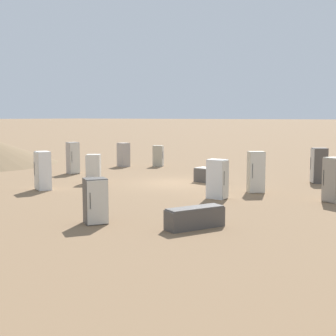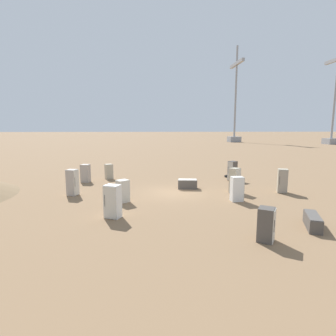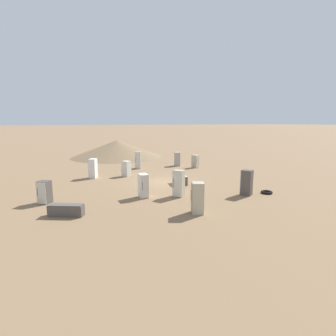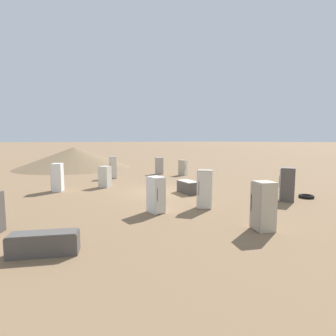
{
  "view_description": "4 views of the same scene",
  "coord_description": "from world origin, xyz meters",
  "px_view_note": "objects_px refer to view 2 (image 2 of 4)",
  "views": [
    {
      "loc": [
        -19.92,
        -12.79,
        3.4
      ],
      "look_at": [
        0.14,
        0.65,
        0.73
      ],
      "focal_mm": 50.0,
      "sensor_mm": 36.0,
      "label": 1
    },
    {
      "loc": [
        -19.05,
        2.58,
        4.69
      ],
      "look_at": [
        1.25,
        0.32,
        1.68
      ],
      "focal_mm": 28.0,
      "sensor_mm": 36.0,
      "label": 2
    },
    {
      "loc": [
        -7.84,
        -20.54,
        5.09
      ],
      "look_at": [
        0.85,
        0.77,
        1.06
      ],
      "focal_mm": 28.0,
      "sensor_mm": 36.0,
      "label": 3
    },
    {
      "loc": [
        -9.1,
        -13.58,
        3.25
      ],
      "look_at": [
        1.18,
        0.91,
        1.37
      ],
      "focal_mm": 28.0,
      "sensor_mm": 36.0,
      "label": 4
    }
  ],
  "objects_px": {
    "power_pylon_0": "(333,113)",
    "discarded_fridge_7": "(313,221)",
    "discarded_fridge_0": "(85,173)",
    "discarded_fridge_10": "(282,181)",
    "discarded_fridge_8": "(73,182)",
    "discarded_fridge_9": "(109,171)",
    "discarded_fridge_5": "(235,180)",
    "discarded_fridge_3": "(266,225)",
    "discarded_fridge_4": "(187,184)",
    "discarded_fridge_6": "(232,171)",
    "power_pylon_1": "(235,113)",
    "discarded_fridge_11": "(113,201)",
    "scrap_tire": "(228,176)",
    "discarded_fridge_2": "(237,189)",
    "discarded_fridge_1": "(123,191)"
  },
  "relations": [
    {
      "from": "power_pylon_0",
      "to": "discarded_fridge_7",
      "type": "bearing_deg",
      "value": 141.51
    },
    {
      "from": "discarded_fridge_0",
      "to": "discarded_fridge_10",
      "type": "xyz_separation_m",
      "value": [
        -5.66,
        -15.4,
        0.09
      ]
    },
    {
      "from": "power_pylon_0",
      "to": "discarded_fridge_0",
      "type": "bearing_deg",
      "value": 129.31
    },
    {
      "from": "discarded_fridge_8",
      "to": "power_pylon_0",
      "type": "bearing_deg",
      "value": 153.49
    },
    {
      "from": "discarded_fridge_7",
      "to": "discarded_fridge_9",
      "type": "bearing_deg",
      "value": -26.21
    },
    {
      "from": "discarded_fridge_5",
      "to": "discarded_fridge_10",
      "type": "distance_m",
      "value": 3.54
    },
    {
      "from": "discarded_fridge_0",
      "to": "discarded_fridge_3",
      "type": "distance_m",
      "value": 17.04
    },
    {
      "from": "discarded_fridge_4",
      "to": "discarded_fridge_6",
      "type": "relative_size",
      "value": 0.89
    },
    {
      "from": "power_pylon_1",
      "to": "discarded_fridge_11",
      "type": "relative_size",
      "value": 19.19
    },
    {
      "from": "discarded_fridge_6",
      "to": "discarded_fridge_7",
      "type": "bearing_deg",
      "value": 145.74
    },
    {
      "from": "discarded_fridge_9",
      "to": "scrap_tire",
      "type": "bearing_deg",
      "value": 63.23
    },
    {
      "from": "discarded_fridge_5",
      "to": "discarded_fridge_10",
      "type": "bearing_deg",
      "value": 134.01
    },
    {
      "from": "discarded_fridge_4",
      "to": "discarded_fridge_8",
      "type": "xyz_separation_m",
      "value": [
        -1.23,
        8.58,
        0.56
      ]
    },
    {
      "from": "power_pylon_0",
      "to": "discarded_fridge_9",
      "type": "relative_size",
      "value": 22.25
    },
    {
      "from": "discarded_fridge_0",
      "to": "discarded_fridge_4",
      "type": "bearing_deg",
      "value": -97.63
    },
    {
      "from": "discarded_fridge_6",
      "to": "discarded_fridge_10",
      "type": "bearing_deg",
      "value": 169.37
    },
    {
      "from": "discarded_fridge_4",
      "to": "discarded_fridge_10",
      "type": "height_order",
      "value": "discarded_fridge_10"
    },
    {
      "from": "discarded_fridge_0",
      "to": "discarded_fridge_6",
      "type": "xyz_separation_m",
      "value": [
        -0.64,
        -13.37,
        0.1
      ]
    },
    {
      "from": "discarded_fridge_8",
      "to": "discarded_fridge_6",
      "type": "bearing_deg",
      "value": 128.99
    },
    {
      "from": "discarded_fridge_11",
      "to": "scrap_tire",
      "type": "bearing_deg",
      "value": -106.22
    },
    {
      "from": "power_pylon_1",
      "to": "discarded_fridge_0",
      "type": "relative_size",
      "value": 21.34
    },
    {
      "from": "discarded_fridge_0",
      "to": "discarded_fridge_4",
      "type": "distance_m",
      "value": 9.32
    },
    {
      "from": "power_pylon_1",
      "to": "discarded_fridge_7",
      "type": "relative_size",
      "value": 17.56
    },
    {
      "from": "discarded_fridge_2",
      "to": "discarded_fridge_6",
      "type": "distance_m",
      "value": 7.25
    },
    {
      "from": "discarded_fridge_9",
      "to": "discarded_fridge_11",
      "type": "bearing_deg",
      "value": -17.66
    },
    {
      "from": "discarded_fridge_5",
      "to": "discarded_fridge_10",
      "type": "height_order",
      "value": "discarded_fridge_5"
    },
    {
      "from": "discarded_fridge_2",
      "to": "discarded_fridge_9",
      "type": "height_order",
      "value": "discarded_fridge_2"
    },
    {
      "from": "discarded_fridge_3",
      "to": "discarded_fridge_7",
      "type": "distance_m",
      "value": 3.22
    },
    {
      "from": "power_pylon_1",
      "to": "discarded_fridge_10",
      "type": "height_order",
      "value": "power_pylon_1"
    },
    {
      "from": "power_pylon_1",
      "to": "discarded_fridge_8",
      "type": "height_order",
      "value": "power_pylon_1"
    },
    {
      "from": "discarded_fridge_4",
      "to": "discarded_fridge_7",
      "type": "height_order",
      "value": "discarded_fridge_4"
    },
    {
      "from": "discarded_fridge_11",
      "to": "discarded_fridge_4",
      "type": "bearing_deg",
      "value": -102.45
    },
    {
      "from": "discarded_fridge_0",
      "to": "discarded_fridge_6",
      "type": "relative_size",
      "value": 0.89
    },
    {
      "from": "discarded_fridge_8",
      "to": "discarded_fridge_10",
      "type": "height_order",
      "value": "discarded_fridge_8"
    },
    {
      "from": "discarded_fridge_8",
      "to": "discarded_fridge_11",
      "type": "distance_m",
      "value": 6.19
    },
    {
      "from": "discarded_fridge_6",
      "to": "scrap_tire",
      "type": "xyz_separation_m",
      "value": [
        1.65,
        -0.24,
        -0.81
      ]
    },
    {
      "from": "discarded_fridge_4",
      "to": "power_pylon_1",
      "type": "bearing_deg",
      "value": 165.8
    },
    {
      "from": "power_pylon_0",
      "to": "discarded_fridge_11",
      "type": "height_order",
      "value": "power_pylon_0"
    },
    {
      "from": "discarded_fridge_2",
      "to": "discarded_fridge_9",
      "type": "distance_m",
      "value": 12.88
    },
    {
      "from": "discarded_fridge_6",
      "to": "discarded_fridge_9",
      "type": "xyz_separation_m",
      "value": [
        2.04,
        11.46,
        -0.19
      ]
    },
    {
      "from": "discarded_fridge_6",
      "to": "discarded_fridge_10",
      "type": "distance_m",
      "value": 5.42
    },
    {
      "from": "scrap_tire",
      "to": "discarded_fridge_2",
      "type": "bearing_deg",
      "value": 164.14
    },
    {
      "from": "discarded_fridge_3",
      "to": "scrap_tire",
      "type": "height_order",
      "value": "discarded_fridge_3"
    },
    {
      "from": "power_pylon_1",
      "to": "discarded_fridge_10",
      "type": "relative_size",
      "value": 19.26
    },
    {
      "from": "power_pylon_1",
      "to": "discarded_fridge_9",
      "type": "bearing_deg",
      "value": 151.25
    },
    {
      "from": "discarded_fridge_11",
      "to": "discarded_fridge_3",
      "type": "bearing_deg",
      "value": 177.68
    },
    {
      "from": "discarded_fridge_0",
      "to": "discarded_fridge_7",
      "type": "height_order",
      "value": "discarded_fridge_0"
    },
    {
      "from": "discarded_fridge_0",
      "to": "discarded_fridge_2",
      "type": "bearing_deg",
      "value": -109.28
    },
    {
      "from": "discarded_fridge_0",
      "to": "discarded_fridge_1",
      "type": "height_order",
      "value": "discarded_fridge_0"
    },
    {
      "from": "discarded_fridge_9",
      "to": "discarded_fridge_10",
      "type": "relative_size",
      "value": 0.8
    }
  ]
}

